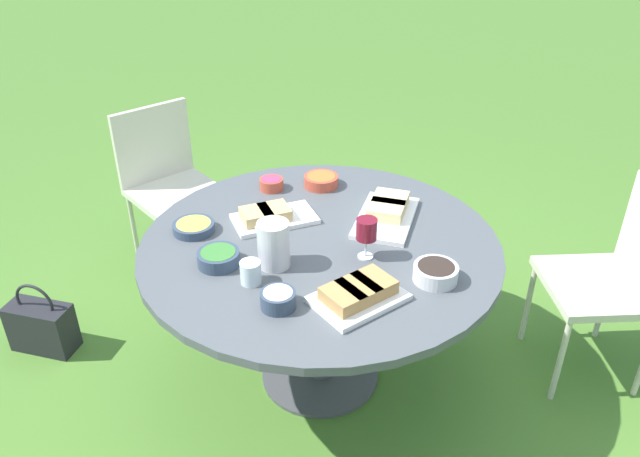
# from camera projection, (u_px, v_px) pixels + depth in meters

# --- Properties ---
(ground_plane) EXTENTS (40.00, 40.00, 0.00)m
(ground_plane) POSITION_uv_depth(u_px,v_px,m) (320.00, 375.00, 2.84)
(ground_plane) COLOR #4C7A2D
(dining_table) EXTENTS (1.43, 1.43, 0.72)m
(dining_table) POSITION_uv_depth(u_px,v_px,m) (320.00, 261.00, 2.51)
(dining_table) COLOR #4C4C51
(dining_table) RESTS_ON ground_plane
(chair_near_left) EXTENTS (0.60, 0.60, 0.89)m
(chair_near_left) POSITION_uv_depth(u_px,v_px,m) (167.00, 176.00, 3.41)
(chair_near_left) COLOR beige
(chair_near_left) RESTS_ON ground_plane
(chair_far_back) EXTENTS (0.54, 0.55, 0.89)m
(chair_far_back) POSITION_uv_depth(u_px,v_px,m) (618.00, 271.00, 2.63)
(chair_far_back) COLOR beige
(chair_far_back) RESTS_ON ground_plane
(water_pitcher) EXTENTS (0.13, 0.12, 0.18)m
(water_pitcher) POSITION_uv_depth(u_px,v_px,m) (274.00, 244.00, 2.28)
(water_pitcher) COLOR silver
(water_pitcher) RESTS_ON dining_table
(wine_glass) EXTENTS (0.08, 0.08, 0.16)m
(wine_glass) POSITION_uv_depth(u_px,v_px,m) (367.00, 230.00, 2.31)
(wine_glass) COLOR silver
(wine_glass) RESTS_ON dining_table
(platter_bread_main) EXTENTS (0.39, 0.36, 0.07)m
(platter_bread_main) POSITION_uv_depth(u_px,v_px,m) (270.00, 216.00, 2.59)
(platter_bread_main) COLOR white
(platter_bread_main) RESTS_ON dining_table
(platter_charcuterie) EXTENTS (0.23, 0.40, 0.07)m
(platter_charcuterie) POSITION_uv_depth(u_px,v_px,m) (387.00, 211.00, 2.62)
(platter_charcuterie) COLOR white
(platter_charcuterie) RESTS_ON dining_table
(platter_sandwich_side) EXTENTS (0.36, 0.37, 0.07)m
(platter_sandwich_side) POSITION_uv_depth(u_px,v_px,m) (358.00, 293.00, 2.12)
(platter_sandwich_side) COLOR white
(platter_sandwich_side) RESTS_ON dining_table
(bowl_fries) EXTENTS (0.17, 0.17, 0.04)m
(bowl_fries) POSITION_uv_depth(u_px,v_px,m) (194.00, 227.00, 2.52)
(bowl_fries) COLOR #334256
(bowl_fries) RESTS_ON dining_table
(bowl_salad) EXTENTS (0.16, 0.16, 0.06)m
(bowl_salad) POSITION_uv_depth(u_px,v_px,m) (219.00, 257.00, 2.31)
(bowl_salad) COLOR #334256
(bowl_salad) RESTS_ON dining_table
(bowl_olives) EXTENTS (0.16, 0.16, 0.06)m
(bowl_olives) POSITION_uv_depth(u_px,v_px,m) (436.00, 272.00, 2.23)
(bowl_olives) COLOR silver
(bowl_olives) RESTS_ON dining_table
(bowl_dip_red) EXTENTS (0.11, 0.11, 0.05)m
(bowl_dip_red) POSITION_uv_depth(u_px,v_px,m) (272.00, 183.00, 2.84)
(bowl_dip_red) COLOR #B74733
(bowl_dip_red) RESTS_ON dining_table
(bowl_dip_cream) EXTENTS (0.12, 0.12, 0.06)m
(bowl_dip_cream) POSITION_uv_depth(u_px,v_px,m) (278.00, 299.00, 2.09)
(bowl_dip_cream) COLOR #334256
(bowl_dip_cream) RESTS_ON dining_table
(bowl_roasted_veg) EXTENTS (0.16, 0.16, 0.05)m
(bowl_roasted_veg) POSITION_uv_depth(u_px,v_px,m) (321.00, 180.00, 2.87)
(bowl_roasted_veg) COLOR #B74733
(bowl_roasted_veg) RESTS_ON dining_table
(cup_water_near) EXTENTS (0.08, 0.08, 0.09)m
(cup_water_near) POSITION_uv_depth(u_px,v_px,m) (251.00, 272.00, 2.21)
(cup_water_near) COLOR silver
(cup_water_near) RESTS_ON dining_table
(handbag) EXTENTS (0.30, 0.14, 0.37)m
(handbag) POSITION_uv_depth(u_px,v_px,m) (42.00, 326.00, 2.93)
(handbag) COLOR #232328
(handbag) RESTS_ON ground_plane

